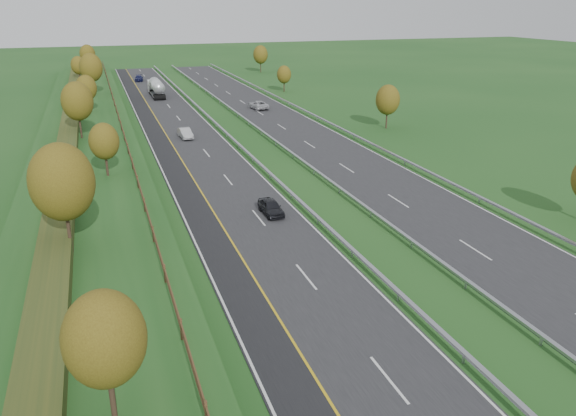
{
  "coord_description": "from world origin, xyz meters",
  "views": [
    {
      "loc": [
        -11.28,
        -9.83,
        18.12
      ],
      "look_at": [
        2.65,
        31.0,
        2.2
      ],
      "focal_mm": 35.0,
      "sensor_mm": 36.0,
      "label": 1
    }
  ],
  "objects_px": {
    "car_dark_near": "(271,207)",
    "car_small_far": "(139,78)",
    "car_silver_mid": "(185,133)",
    "car_oncoming": "(258,105)",
    "road_tanker": "(156,87)"
  },
  "relations": [
    {
      "from": "car_dark_near",
      "to": "car_small_far",
      "type": "height_order",
      "value": "car_dark_near"
    },
    {
      "from": "road_tanker",
      "to": "car_silver_mid",
      "type": "distance_m",
      "value": 39.04
    },
    {
      "from": "car_silver_mid",
      "to": "car_oncoming",
      "type": "xyz_separation_m",
      "value": [
        16.01,
        18.69,
        0.03
      ]
    },
    {
      "from": "car_dark_near",
      "to": "car_small_far",
      "type": "relative_size",
      "value": 0.86
    },
    {
      "from": "road_tanker",
      "to": "car_small_far",
      "type": "distance_m",
      "value": 25.05
    },
    {
      "from": "car_oncoming",
      "to": "car_small_far",
      "type": "bearing_deg",
      "value": -75.49
    },
    {
      "from": "car_silver_mid",
      "to": "road_tanker",
      "type": "bearing_deg",
      "value": 85.41
    },
    {
      "from": "car_silver_mid",
      "to": "car_oncoming",
      "type": "relative_size",
      "value": 0.81
    },
    {
      "from": "road_tanker",
      "to": "car_dark_near",
      "type": "relative_size",
      "value": 2.83
    },
    {
      "from": "car_oncoming",
      "to": "car_dark_near",
      "type": "bearing_deg",
      "value": 69.25
    },
    {
      "from": "road_tanker",
      "to": "car_dark_near",
      "type": "height_order",
      "value": "road_tanker"
    },
    {
      "from": "road_tanker",
      "to": "car_oncoming",
      "type": "height_order",
      "value": "road_tanker"
    },
    {
      "from": "car_dark_near",
      "to": "car_silver_mid",
      "type": "xyz_separation_m",
      "value": [
        -2.51,
        32.61,
        0.02
      ]
    },
    {
      "from": "car_small_far",
      "to": "car_oncoming",
      "type": "distance_m",
      "value": 48.39
    },
    {
      "from": "car_silver_mid",
      "to": "car_small_far",
      "type": "height_order",
      "value": "car_silver_mid"
    }
  ]
}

